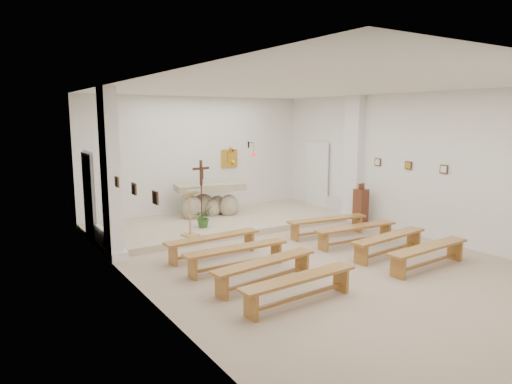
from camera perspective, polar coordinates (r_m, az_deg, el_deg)
ground at (r=9.74m, az=5.85°, el=-8.07°), size 7.00×10.00×0.00m
wall_left at (r=7.70m, az=-14.70°, el=0.40°), size 0.02×10.00×3.50m
wall_right at (r=11.86m, az=19.33°, el=3.22°), size 0.02×10.00×3.50m
wall_back at (r=13.60m, az=-7.27°, el=4.39°), size 7.00×0.02×3.50m
ceiling at (r=9.31m, az=6.21°, el=12.88°), size 7.00×10.00×0.02m
sanctuary_platform at (r=12.54m, az=-4.17°, el=-3.73°), size 6.98×3.00×0.15m
pilaster_left at (r=9.63m, az=-17.74°, el=2.00°), size 0.26×0.55×3.50m
pilaster_right at (r=13.09m, az=12.09°, el=4.07°), size 0.26×0.55×3.50m
gold_wall_relief at (r=14.06m, az=-3.34°, el=4.20°), size 0.55×0.04×0.55m
sanctuary_lamp at (r=14.19m, az=-0.37°, el=4.91°), size 0.11×0.36×0.44m
station_frame_left_front at (r=6.96m, az=-12.48°, el=-0.69°), size 0.03×0.20×0.20m
station_frame_left_mid at (r=7.90m, az=-15.01°, el=0.38°), size 0.03×0.20×0.20m
station_frame_left_rear at (r=8.84m, az=-17.00°, el=1.23°), size 0.03×0.20×0.20m
station_frame_right_front at (r=11.37m, az=22.43°, el=2.65°), size 0.03×0.20×0.20m
station_frame_right_mid at (r=11.97m, az=18.51°, el=3.17°), size 0.03×0.20×0.20m
station_frame_right_rear at (r=12.61m, az=14.97°, el=3.63°), size 0.03×0.20×0.20m
radiator_left at (r=10.56m, az=-18.66°, el=-5.61°), size 0.10×0.85×0.52m
radiator_right at (r=13.84m, az=10.02°, el=-1.78°), size 0.10×0.85×0.52m
altar at (r=12.97m, az=-5.86°, el=-1.26°), size 2.03×1.10×0.99m
lectern at (r=10.75m, az=-8.22°, el=-2.61°), size 0.46×0.41×1.11m
crucifix_stand at (r=12.10m, az=-6.85°, el=0.70°), size 0.50×0.22×1.65m
potted_plant at (r=11.62m, az=-6.65°, el=-3.14°), size 0.61×0.61×0.52m
donation_pedestal at (r=12.65m, az=12.94°, el=-1.83°), size 0.32×0.32×1.15m
bench_left_front at (r=9.64m, az=-5.38°, el=-6.14°), size 2.16×0.46×0.45m
bench_right_front at (r=11.39m, az=8.91°, el=-3.80°), size 2.17×0.60×0.45m
bench_left_second at (r=8.82m, az=-2.44°, el=-7.59°), size 2.14×0.35×0.45m
bench_right_second at (r=10.70m, az=12.37°, el=-4.75°), size 2.16×0.48×0.45m
bench_left_third at (r=8.03m, az=1.11°, el=-9.29°), size 2.17×0.61×0.45m
bench_right_third at (r=10.07m, az=16.30°, el=-5.81°), size 2.17×0.57×0.45m
bench_left_fourth at (r=7.29m, az=5.45°, el=-11.31°), size 2.16×0.45×0.45m
bench_right_fourth at (r=9.49m, az=20.76°, el=-6.98°), size 2.16×0.45×0.45m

